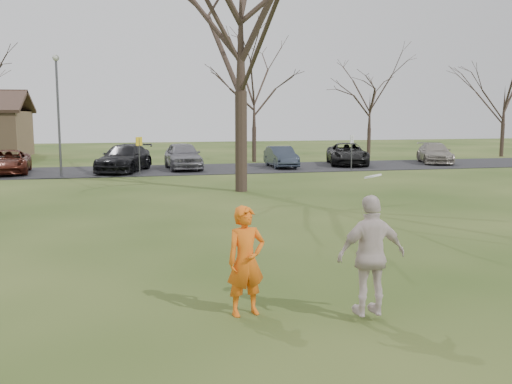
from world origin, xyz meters
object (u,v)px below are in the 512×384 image
(car_3, at_px, (124,158))
(car_6, at_px, (347,154))
(player_defender, at_px, (246,261))
(catching_play, at_px, (371,255))
(car_4, at_px, (183,156))
(car_2, at_px, (8,162))
(big_tree, at_px, (241,22))
(lamp_post, at_px, (58,100))
(car_7, at_px, (435,153))
(car_5, at_px, (281,157))

(car_3, relative_size, car_6, 1.03)
(player_defender, height_order, catching_play, catching_play)
(car_3, distance_m, car_4, 3.46)
(player_defender, relative_size, car_2, 0.39)
(car_6, distance_m, big_tree, 15.33)
(car_2, distance_m, car_6, 20.18)
(car_3, xyz_separation_m, lamp_post, (-3.23, -1.95, 3.18))
(car_6, height_order, lamp_post, lamp_post)
(car_3, height_order, car_6, car_3)
(catching_play, bearing_deg, car_3, 98.18)
(player_defender, distance_m, car_2, 25.56)
(big_tree, bearing_deg, car_3, 116.76)
(car_3, bearing_deg, car_2, -163.23)
(car_3, bearing_deg, lamp_post, -129.65)
(car_7, height_order, lamp_post, lamp_post)
(car_2, distance_m, lamp_post, 4.94)
(player_defender, distance_m, car_6, 27.93)
(car_4, bearing_deg, car_5, -4.17)
(car_4, relative_size, big_tree, 0.33)
(player_defender, bearing_deg, car_6, 53.10)
(player_defender, bearing_deg, car_5, 61.79)
(car_4, xyz_separation_m, big_tree, (1.38, -10.13, 6.16))
(car_3, height_order, car_7, car_3)
(player_defender, bearing_deg, car_2, 97.15)
(car_2, distance_m, car_7, 26.37)
(car_4, bearing_deg, catching_play, -91.70)
(player_defender, height_order, big_tree, big_tree)
(car_3, relative_size, car_5, 1.34)
(catching_play, height_order, lamp_post, lamp_post)
(car_7, bearing_deg, car_2, -158.63)
(car_2, bearing_deg, car_7, -2.99)
(car_7, height_order, catching_play, catching_play)
(car_3, xyz_separation_m, car_5, (9.37, 0.46, -0.11))
(player_defender, xyz_separation_m, car_3, (-1.74, 24.03, -0.10))
(car_4, height_order, big_tree, big_tree)
(lamp_post, bearing_deg, player_defender, -77.31)
(car_2, relative_size, car_7, 1.01)
(car_3, height_order, big_tree, big_tree)
(lamp_post, bearing_deg, car_2, 143.00)
(car_4, relative_size, car_6, 0.93)
(car_3, xyz_separation_m, car_7, (20.18, 0.97, -0.09))
(car_3, height_order, car_4, car_4)
(car_6, distance_m, car_7, 6.20)
(player_defender, bearing_deg, car_7, 42.68)
(car_3, xyz_separation_m, catching_play, (3.56, -24.79, 0.27))
(player_defender, relative_size, car_6, 0.35)
(car_5, distance_m, car_7, 10.82)
(car_6, height_order, big_tree, big_tree)
(car_5, distance_m, lamp_post, 13.25)
(player_defender, relative_size, big_tree, 0.13)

